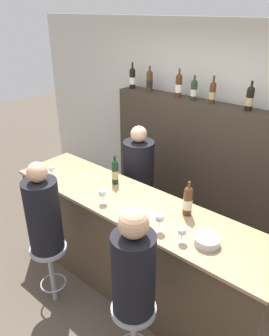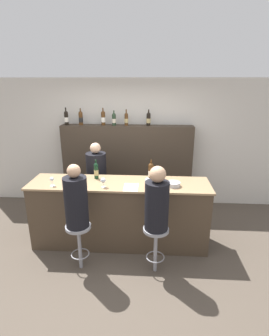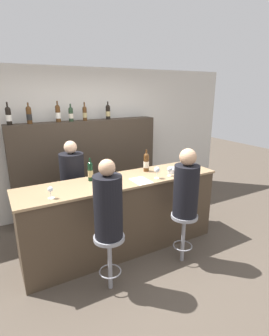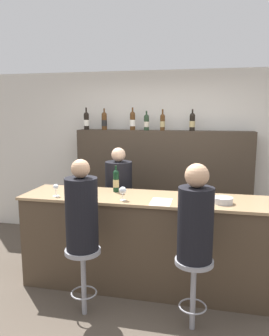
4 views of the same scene
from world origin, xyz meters
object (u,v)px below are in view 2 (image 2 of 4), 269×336
(wine_bottle_backbar_0, at_px, (66,118))
(guest_seated_right, at_px, (157,202))
(wine_bottle_backbar_5, at_px, (149,119))
(bar_stool_right, at_px, (156,238))
(bar_stool_left, at_px, (79,235))
(wine_bottle_backbar_3, at_px, (114,119))
(wine_glass_0, at_px, (52,180))
(wine_glass_3, at_px, (163,183))
(guest_seated_left, at_px, (76,200))
(wine_bottle_counter_0, at_px, (96,171))
(bartender, at_px, (97,187))
(wine_bottle_counter_1, at_px, (151,171))
(wine_bottle_backbar_4, at_px, (126,119))
(wine_glass_2, at_px, (148,181))
(wine_glass_1, at_px, (103,181))
(metal_bowl, at_px, (173,184))
(wine_bottle_backbar_1, at_px, (81,118))
(wine_bottle_backbar_2, at_px, (103,118))

(wine_bottle_backbar_0, relative_size, guest_seated_right, 0.39)
(wine_bottle_backbar_5, bearing_deg, bar_stool_right, -85.93)
(bar_stool_left, bearing_deg, wine_bottle_backbar_3, 83.24)
(wine_glass_0, relative_size, wine_glass_3, 1.04)
(guest_seated_left, bearing_deg, wine_bottle_counter_0, 82.54)
(bartender, bearing_deg, guest_seated_right, -51.37)
(bar_stool_right, bearing_deg, wine_bottle_counter_1, 95.70)
(guest_seated_right, bearing_deg, guest_seated_left, 180.00)
(wine_bottle_backbar_4, bearing_deg, bartender, -124.05)
(wine_glass_2, bearing_deg, wine_glass_1, 180.00)
(guest_seated_left, height_order, bar_stool_right, guest_seated_left)
(wine_bottle_counter_1, xyz_separation_m, metal_bowl, (0.34, -0.25, -0.11))
(wine_bottle_backbar_0, height_order, wine_bottle_backbar_5, wine_bottle_backbar_0)
(metal_bowl, xyz_separation_m, guest_seated_left, (-1.31, -0.57, -0.03))
(wine_bottle_counter_1, height_order, wine_bottle_backbar_0, wine_bottle_backbar_0)
(bar_stool_left, bearing_deg, wine_glass_0, 136.14)
(wine_bottle_backbar_1, bearing_deg, wine_bottle_counter_1, -41.18)
(wine_glass_1, relative_size, guest_seated_right, 0.17)
(metal_bowl, xyz_separation_m, bartender, (-1.31, 0.75, -0.39))
(guest_seated_right, bearing_deg, wine_glass_2, 105.15)
(wine_bottle_backbar_4, bearing_deg, bar_stool_left, -103.32)
(wine_glass_3, distance_m, guest_seated_left, 1.24)
(wine_bottle_backbar_0, relative_size, guest_seated_left, 0.39)
(bar_stool_right, bearing_deg, wine_bottle_backbar_5, 94.07)
(wine_bottle_backbar_5, relative_size, wine_glass_2, 1.89)
(wine_glass_0, relative_size, wine_glass_1, 0.95)
(wine_bottle_backbar_4, relative_size, wine_glass_0, 2.23)
(wine_glass_2, bearing_deg, wine_glass_0, 180.00)
(wine_bottle_backbar_3, height_order, wine_glass_3, wine_bottle_backbar_3)
(wine_bottle_backbar_5, height_order, wine_glass_0, wine_bottle_backbar_5)
(wine_bottle_counter_1, xyz_separation_m, wine_glass_1, (-0.70, -0.35, -0.04))
(bartender, bearing_deg, wine_glass_3, -36.71)
(wine_glass_3, bearing_deg, wine_bottle_counter_1, 116.03)
(wine_bottle_counter_0, relative_size, wine_bottle_backbar_4, 1.01)
(wine_bottle_backbar_3, relative_size, metal_bowl, 1.43)
(wine_bottle_backbar_4, xyz_separation_m, bartender, (-0.48, -0.71, -1.14))
(wine_bottle_backbar_2, bearing_deg, wine_glass_3, -54.48)
(wine_glass_2, bearing_deg, wine_bottle_backbar_0, 136.24)
(wine_bottle_backbar_3, height_order, wine_glass_2, wine_bottle_backbar_3)
(bar_stool_left, bearing_deg, wine_bottle_backbar_4, 76.68)
(bar_stool_left, bearing_deg, wine_bottle_backbar_2, 89.18)
(wine_glass_0, bearing_deg, bar_stool_left, -43.86)
(wine_bottle_backbar_3, distance_m, wine_bottle_backbar_4, 0.24)
(wine_glass_0, distance_m, bar_stool_left, 0.92)
(wine_bottle_counter_1, distance_m, wine_glass_3, 0.39)
(wine_bottle_backbar_2, distance_m, bar_stool_left, 2.43)
(wine_glass_1, height_order, guest_seated_left, guest_seated_left)
(wine_bottle_counter_0, xyz_separation_m, wine_glass_3, (1.04, -0.35, -0.04))
(wine_bottle_backbar_1, relative_size, bar_stool_right, 0.47)
(wine_bottle_backbar_2, xyz_separation_m, wine_glass_3, (1.11, -1.56, -0.70))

